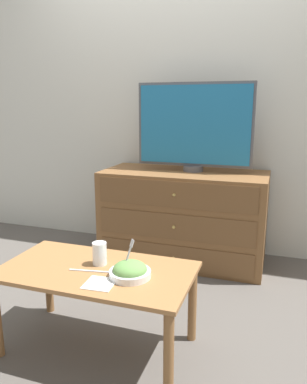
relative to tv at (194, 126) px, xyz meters
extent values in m
plane|color=#56514C|center=(-0.16, 0.26, -1.04)|extent=(12.00, 12.00, 0.00)
cube|color=silver|center=(-0.16, 0.28, 0.26)|extent=(12.00, 0.05, 2.60)
cube|color=brown|center=(-0.06, -0.04, -0.69)|extent=(1.23, 0.54, 0.70)
cube|color=brown|center=(-0.06, -0.32, -0.92)|extent=(1.13, 0.01, 0.19)
sphere|color=tan|center=(-0.06, -0.32, -0.92)|extent=(0.02, 0.02, 0.02)
cube|color=brown|center=(-0.06, -0.32, -0.69)|extent=(1.13, 0.01, 0.19)
sphere|color=tan|center=(-0.06, -0.32, -0.69)|extent=(0.02, 0.02, 0.02)
cube|color=brown|center=(-0.06, -0.32, -0.45)|extent=(1.13, 0.01, 0.19)
sphere|color=tan|center=(-0.06, -0.32, -0.45)|extent=(0.02, 0.02, 0.02)
cylinder|color=#515156|center=(0.00, 0.00, -0.32)|extent=(0.15, 0.15, 0.04)
cube|color=#515156|center=(0.00, 0.00, 0.01)|extent=(0.86, 0.04, 0.61)
cube|color=#1E6B9E|center=(0.00, -0.02, 0.01)|extent=(0.82, 0.01, 0.57)
cube|color=#9E6B3D|center=(-0.18, -1.26, -0.62)|extent=(0.93, 0.50, 0.02)
cylinder|color=brown|center=(0.25, -1.47, -0.84)|extent=(0.04, 0.04, 0.40)
cylinder|color=brown|center=(-0.61, -1.05, -0.84)|extent=(0.04, 0.04, 0.40)
cylinder|color=brown|center=(0.25, -1.05, -0.84)|extent=(0.04, 0.04, 0.40)
cylinder|color=silver|center=(0.00, -1.29, -0.60)|extent=(0.19, 0.19, 0.03)
ellipsoid|color=#66994C|center=(0.00, -1.29, -0.58)|extent=(0.16, 0.16, 0.07)
cube|color=silver|center=(-0.01, -1.27, -0.53)|extent=(0.04, 0.05, 0.13)
cube|color=silver|center=(0.00, -1.25, -0.46)|extent=(0.03, 0.03, 0.03)
cylinder|color=beige|center=(-0.19, -1.21, -0.58)|extent=(0.06, 0.06, 0.07)
cylinder|color=white|center=(-0.19, -1.21, -0.56)|extent=(0.07, 0.07, 0.11)
cube|color=white|center=(-0.10, -1.40, -0.61)|extent=(0.14, 0.14, 0.00)
cube|color=silver|center=(-0.20, -1.30, -0.61)|extent=(0.19, 0.04, 0.01)
camera|label=1|loc=(0.61, -2.75, 0.15)|focal=35.00mm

